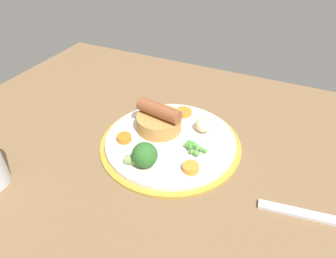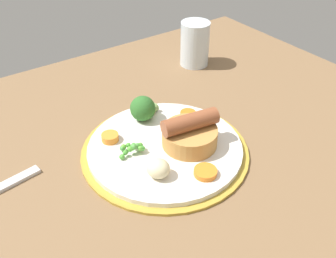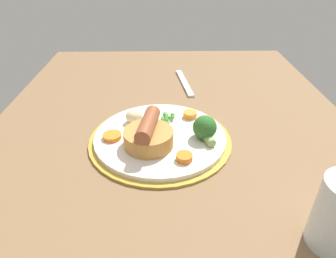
# 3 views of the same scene
# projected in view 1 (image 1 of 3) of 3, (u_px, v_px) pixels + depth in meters

# --- Properties ---
(dining_table) EXTENTS (1.10, 0.80, 0.03)m
(dining_table) POSITION_uv_depth(u_px,v_px,m) (177.00, 162.00, 0.59)
(dining_table) COLOR brown
(dining_table) RESTS_ON ground
(dinner_plate) EXTENTS (0.29, 0.29, 0.01)m
(dinner_plate) POSITION_uv_depth(u_px,v_px,m) (171.00, 142.00, 0.61)
(dinner_plate) COLOR #B79333
(dinner_plate) RESTS_ON dining_table
(sausage_pudding) EXTENTS (0.10, 0.09, 0.06)m
(sausage_pudding) POSITION_uv_depth(u_px,v_px,m) (159.00, 120.00, 0.62)
(sausage_pudding) COLOR #BC8442
(sausage_pudding) RESTS_ON dinner_plate
(pea_pile) EXTENTS (0.05, 0.03, 0.02)m
(pea_pile) POSITION_uv_depth(u_px,v_px,m) (194.00, 147.00, 0.57)
(pea_pile) COLOR green
(pea_pile) RESTS_ON dinner_plate
(broccoli_floret_near) EXTENTS (0.06, 0.05, 0.05)m
(broccoli_floret_near) POSITION_uv_depth(u_px,v_px,m) (144.00, 155.00, 0.53)
(broccoli_floret_near) COLOR #2D6628
(broccoli_floret_near) RESTS_ON dinner_plate
(potato_chunk_0) EXTENTS (0.05, 0.05, 0.03)m
(potato_chunk_0) POSITION_uv_depth(u_px,v_px,m) (204.00, 125.00, 0.62)
(potato_chunk_0) COLOR beige
(potato_chunk_0) RESTS_ON dinner_plate
(carrot_slice_0) EXTENTS (0.04, 0.04, 0.01)m
(carrot_slice_0) POSITION_uv_depth(u_px,v_px,m) (191.00, 168.00, 0.53)
(carrot_slice_0) COLOR orange
(carrot_slice_0) RESTS_ON dinner_plate
(carrot_slice_1) EXTENTS (0.05, 0.05, 0.01)m
(carrot_slice_1) POSITION_uv_depth(u_px,v_px,m) (184.00, 112.00, 0.67)
(carrot_slice_1) COLOR orange
(carrot_slice_1) RESTS_ON dinner_plate
(carrot_slice_2) EXTENTS (0.03, 0.03, 0.01)m
(carrot_slice_2) POSITION_uv_depth(u_px,v_px,m) (124.00, 138.00, 0.60)
(carrot_slice_2) COLOR orange
(carrot_slice_2) RESTS_ON dinner_plate
(fork) EXTENTS (0.18, 0.04, 0.01)m
(fork) POSITION_uv_depth(u_px,v_px,m) (317.00, 217.00, 0.47)
(fork) COLOR silver
(fork) RESTS_ON dining_table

